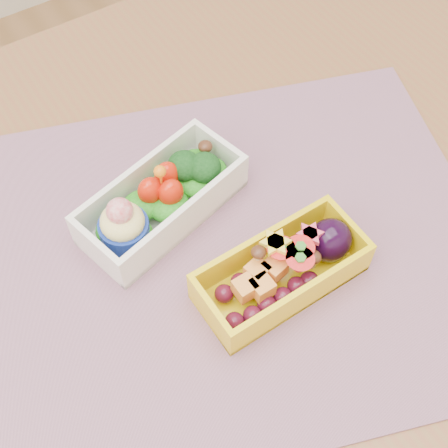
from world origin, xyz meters
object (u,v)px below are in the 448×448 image
placemat (220,251)px  bento_white (161,200)px  bento_yellow (285,269)px  table (200,289)px

placemat → bento_white: 0.08m
placemat → bento_yellow: (0.03, -0.06, 0.03)m
bento_white → bento_yellow: (0.06, -0.13, -0.00)m
table → bento_yellow: 0.16m
placemat → bento_white: size_ratio=2.86×
table → bento_white: size_ratio=6.22×
table → placemat: size_ratio=2.17×
bento_white → table: bearing=-92.4°
table → placemat: (0.02, -0.02, 0.10)m
bento_yellow → placemat: bearing=116.7°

